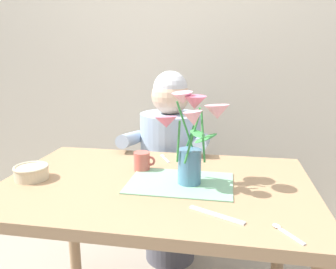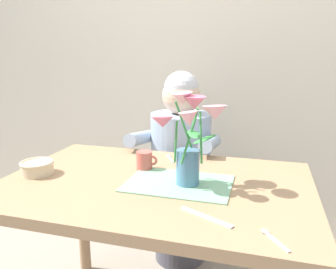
% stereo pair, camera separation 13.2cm
% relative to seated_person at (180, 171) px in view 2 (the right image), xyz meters
% --- Properties ---
extents(wood_panel_backdrop, '(4.00, 0.10, 2.50)m').
position_rel_seated_person_xyz_m(wood_panel_backdrop, '(0.05, 0.43, 0.69)').
color(wood_panel_backdrop, beige).
rests_on(wood_panel_backdrop, ground_plane).
extents(dining_table, '(1.20, 0.80, 0.74)m').
position_rel_seated_person_xyz_m(dining_table, '(0.05, -0.62, 0.08)').
color(dining_table, '#9E7A56').
rests_on(dining_table, ground_plane).
extents(seated_person, '(0.45, 0.47, 1.14)m').
position_rel_seated_person_xyz_m(seated_person, '(0.00, 0.00, 0.00)').
color(seated_person, '#4C4C56').
rests_on(seated_person, ground_plane).
extents(striped_placemat, '(0.40, 0.28, 0.00)m').
position_rel_seated_person_xyz_m(striped_placemat, '(0.15, -0.61, 0.18)').
color(striped_placemat, '#7AB289').
rests_on(striped_placemat, dining_table).
extents(flower_vase, '(0.29, 0.24, 0.35)m').
position_rel_seated_person_xyz_m(flower_vase, '(0.19, -0.62, 0.38)').
color(flower_vase, teal).
rests_on(flower_vase, dining_table).
extents(ceramic_bowl, '(0.14, 0.14, 0.06)m').
position_rel_seated_person_xyz_m(ceramic_bowl, '(-0.44, -0.68, 0.21)').
color(ceramic_bowl, beige).
rests_on(ceramic_bowl, dining_table).
extents(dinner_knife, '(0.18, 0.10, 0.00)m').
position_rel_seated_person_xyz_m(dinner_knife, '(0.29, -0.86, 0.18)').
color(dinner_knife, silver).
rests_on(dinner_knife, dining_table).
extents(ceramic_mug, '(0.09, 0.07, 0.08)m').
position_rel_seated_person_xyz_m(ceramic_mug, '(-0.03, -0.50, 0.22)').
color(ceramic_mug, '#CC564C').
rests_on(ceramic_mug, dining_table).
extents(spoon_0, '(0.07, 0.11, 0.01)m').
position_rel_seated_person_xyz_m(spoon_0, '(0.02, -0.31, 0.18)').
color(spoon_0, silver).
rests_on(spoon_0, dining_table).
extents(spoon_1, '(0.08, 0.11, 0.01)m').
position_rel_seated_person_xyz_m(spoon_1, '(0.48, -0.92, 0.18)').
color(spoon_1, silver).
rests_on(spoon_1, dining_table).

